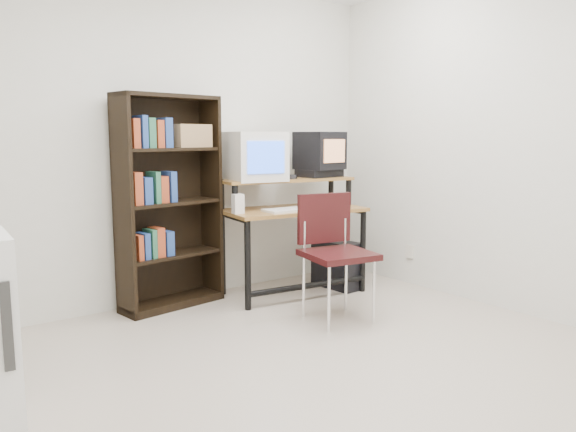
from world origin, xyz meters
TOP-DOWN VIEW (x-y plane):
  - floor at (0.00, 0.00)m, footprint 4.00×4.00m
  - back_wall at (0.00, 2.00)m, footprint 4.00×0.01m
  - right_wall at (2.00, 0.00)m, footprint 0.01×4.00m
  - computer_desk at (0.96, 1.57)m, footprint 1.25×0.75m
  - crt_monitor at (0.69, 1.73)m, footprint 0.50×0.50m
  - vcr at (1.31, 1.63)m, footprint 0.37×0.28m
  - crt_tv at (1.31, 1.63)m, footprint 0.39×0.38m
  - cd_spindle at (0.96, 1.60)m, footprint 0.12×0.12m
  - keyboard at (0.85, 1.43)m, footprint 0.48×0.25m
  - mousepad at (1.28, 1.40)m, footprint 0.26×0.23m
  - mouse at (1.26, 1.41)m, footprint 0.11×0.09m
  - desk_speaker at (0.41, 1.56)m, footprint 0.09×0.09m
  - pc_tower at (1.37, 1.46)m, footprint 0.23×0.46m
  - school_chair at (0.78, 0.84)m, footprint 0.54×0.54m
  - bookshelf at (-0.05, 1.85)m, footprint 0.86×0.39m
  - wall_outlet at (1.99, 1.15)m, footprint 0.02×0.08m

SIDE VIEW (x-z plane):
  - floor at x=0.00m, z-range -0.01..0.00m
  - pc_tower at x=1.37m, z-range 0.00..0.42m
  - wall_outlet at x=1.99m, z-range 0.24..0.36m
  - school_chair at x=0.78m, z-range 0.11..1.03m
  - computer_desk at x=0.96m, z-range 0.19..1.18m
  - mousepad at x=1.28m, z-range 0.72..0.73m
  - keyboard at x=0.85m, z-range 0.72..0.75m
  - mouse at x=1.26m, z-range 0.73..0.76m
  - desk_speaker at x=0.41m, z-range 0.72..0.89m
  - bookshelf at x=-0.05m, z-range 0.03..1.68m
  - cd_spindle at x=0.96m, z-range 0.97..1.02m
  - vcr at x=1.31m, z-range 0.97..1.05m
  - crt_monitor at x=0.69m, z-range 0.97..1.38m
  - crt_tv at x=1.31m, z-range 1.05..1.38m
  - back_wall at x=0.00m, z-range 0.00..2.60m
  - right_wall at x=2.00m, z-range 0.00..2.60m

